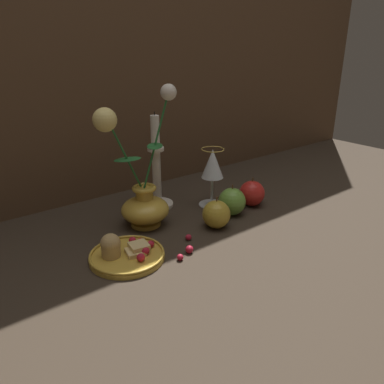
% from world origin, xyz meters
% --- Properties ---
extents(ground_plane, '(2.40, 2.40, 0.00)m').
position_xyz_m(ground_plane, '(0.00, 0.00, 0.00)').
color(ground_plane, '#33281E').
rests_on(ground_plane, ground).
extents(vase, '(0.22, 0.13, 0.36)m').
position_xyz_m(vase, '(-0.08, 0.07, 0.09)').
color(vase, gold).
rests_on(vase, ground_plane).
extents(plate_with_pastries, '(0.17, 0.17, 0.06)m').
position_xyz_m(plate_with_pastries, '(-0.20, -0.05, 0.02)').
color(plate_with_pastries, gold).
rests_on(plate_with_pastries, ground_plane).
extents(wine_glass, '(0.08, 0.08, 0.17)m').
position_xyz_m(wine_glass, '(0.16, 0.06, 0.12)').
color(wine_glass, silver).
rests_on(wine_glass, ground_plane).
extents(candlestick, '(0.09, 0.09, 0.28)m').
position_xyz_m(candlestick, '(0.02, 0.15, 0.10)').
color(candlestick, silver).
rests_on(candlestick, ground_plane).
extents(apple_beside_vase, '(0.08, 0.08, 0.09)m').
position_xyz_m(apple_beside_vase, '(0.25, -0.01, 0.04)').
color(apple_beside_vase, red).
rests_on(apple_beside_vase, ground_plane).
extents(apple_near_glass, '(0.07, 0.07, 0.09)m').
position_xyz_m(apple_near_glass, '(0.07, -0.06, 0.04)').
color(apple_near_glass, '#B2932D').
rests_on(apple_near_glass, ground_plane).
extents(apple_at_table_edge, '(0.08, 0.08, 0.09)m').
position_xyz_m(apple_at_table_edge, '(0.16, -0.02, 0.04)').
color(apple_at_table_edge, '#669938').
rests_on(apple_at_table_edge, ground_plane).
extents(berry_near_plate, '(0.02, 0.02, 0.02)m').
position_xyz_m(berry_near_plate, '(-0.07, -0.12, 0.01)').
color(berry_near_plate, '#AD192D').
rests_on(berry_near_plate, ground_plane).
extents(berry_front_center, '(0.02, 0.02, 0.02)m').
position_xyz_m(berry_front_center, '(-0.03, -0.07, 0.01)').
color(berry_front_center, '#AD192D').
rests_on(berry_front_center, ground_plane).
extents(berry_by_glass_stem, '(0.01, 0.01, 0.01)m').
position_xyz_m(berry_by_glass_stem, '(-0.10, -0.13, 0.01)').
color(berry_by_glass_stem, '#AD192D').
rests_on(berry_by_glass_stem, ground_plane).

